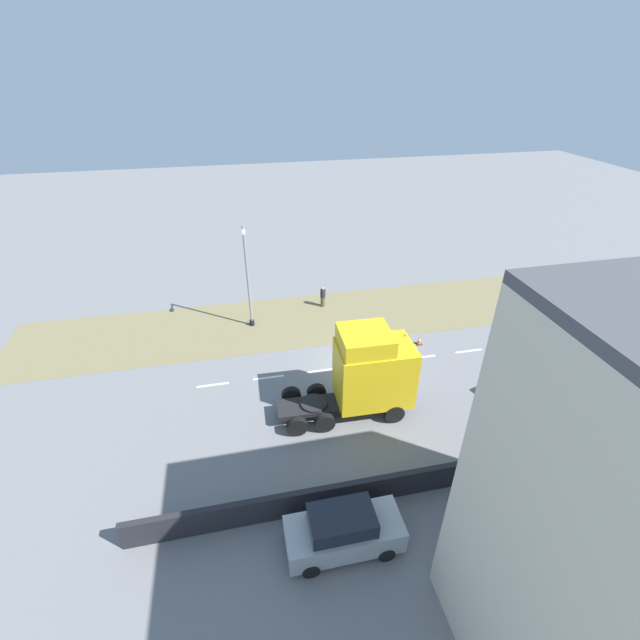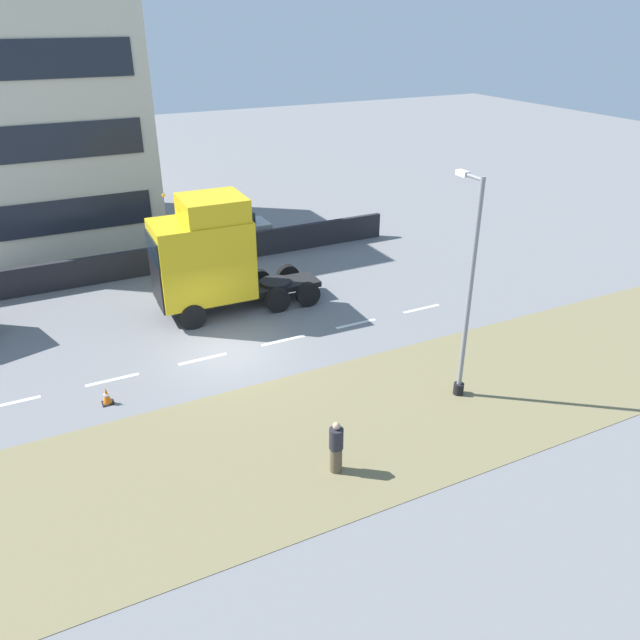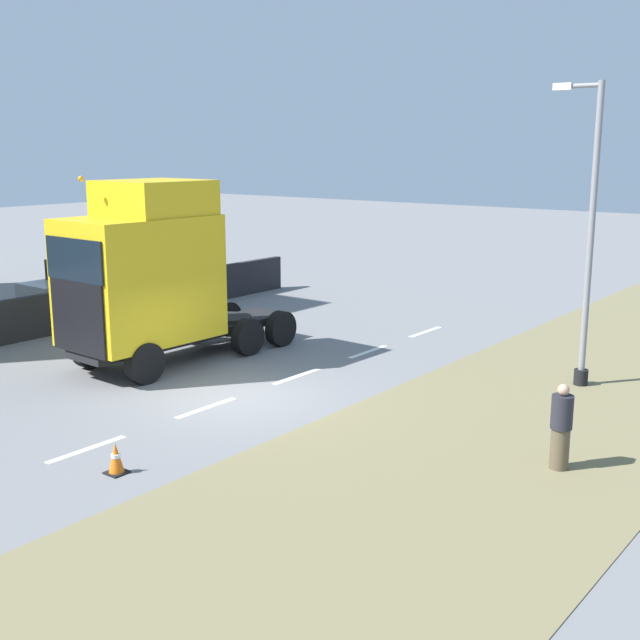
# 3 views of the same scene
# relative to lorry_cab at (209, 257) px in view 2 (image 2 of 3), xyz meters

# --- Properties ---
(ground_plane) EXTENTS (120.00, 120.00, 0.00)m
(ground_plane) POSITION_rel_lorry_cab_xyz_m (-3.68, 0.68, -2.46)
(ground_plane) COLOR slate
(ground_plane) RESTS_ON ground
(grass_verge) EXTENTS (7.00, 44.00, 0.01)m
(grass_verge) POSITION_rel_lorry_cab_xyz_m (-9.68, 0.68, -2.45)
(grass_verge) COLOR olive
(grass_verge) RESTS_ON ground
(lane_markings) EXTENTS (0.16, 17.80, 0.00)m
(lane_markings) POSITION_rel_lorry_cab_xyz_m (-3.68, -0.02, -2.45)
(lane_markings) COLOR white
(lane_markings) RESTS_ON ground
(boundary_wall) EXTENTS (0.25, 24.00, 1.31)m
(boundary_wall) POSITION_rel_lorry_cab_xyz_m (5.32, 0.68, -1.80)
(boundary_wall) COLOR #232328
(boundary_wall) RESTS_ON ground
(building_block) EXTENTS (10.11, 9.89, 13.22)m
(building_block) POSITION_rel_lorry_cab_xyz_m (13.78, 4.59, 3.61)
(building_block) COLOR beige
(building_block) RESTS_ON ground
(lorry_cab) EXTENTS (2.76, 6.99, 5.04)m
(lorry_cab) POSITION_rel_lorry_cab_xyz_m (0.00, 0.00, 0.00)
(lorry_cab) COLOR black
(lorry_cab) RESTS_ON ground
(parked_car) EXTENTS (1.85, 4.37, 1.99)m
(parked_car) POSITION_rel_lorry_cab_xyz_m (7.04, -3.13, -1.48)
(parked_car) COLOR #9EA3A8
(parked_car) RESTS_ON ground
(lamp_post) EXTENTS (1.29, 0.34, 7.22)m
(lamp_post) POSITION_rel_lorry_cab_xyz_m (-9.60, -5.32, 0.86)
(lamp_post) COLOR black
(lamp_post) RESTS_ON ground
(pedestrian) EXTENTS (0.39, 0.39, 1.61)m
(pedestrian) POSITION_rel_lorry_cab_xyz_m (-11.27, 0.09, -1.67)
(pedestrian) COLOR brown
(pedestrian) RESTS_ON ground
(traffic_cone_lead) EXTENTS (0.36, 0.36, 0.58)m
(traffic_cone_lead) POSITION_rel_lorry_cab_xyz_m (-5.08, 5.16, -2.17)
(traffic_cone_lead) COLOR black
(traffic_cone_lead) RESTS_ON ground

